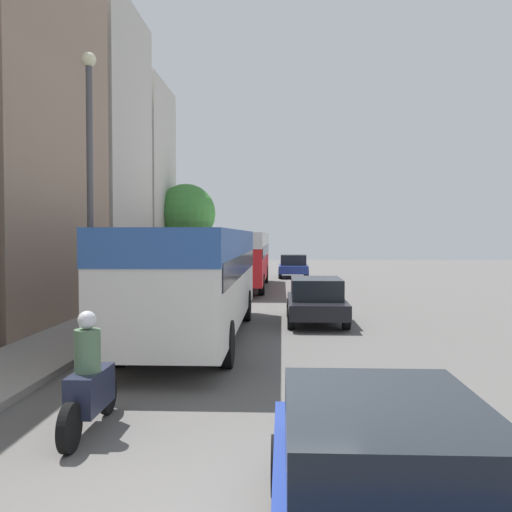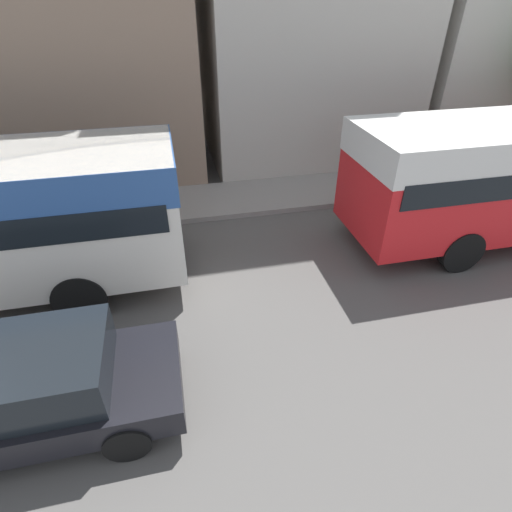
# 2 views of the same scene
# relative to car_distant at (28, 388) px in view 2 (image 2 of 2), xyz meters

# --- Properties ---
(car_distant) EXTENTS (1.85, 4.14, 1.42)m
(car_distant) POSITION_rel_car_distant_xyz_m (0.00, 0.00, 0.00)
(car_distant) COLOR black
(car_distant) RESTS_ON ground_plane
(pedestrian_near_curb) EXTENTS (0.34, 0.34, 1.60)m
(pedestrian_near_curb) POSITION_rel_car_distant_xyz_m (-5.97, 0.32, 0.22)
(pedestrian_near_curb) COLOR #232838
(pedestrian_near_curb) RESTS_ON sidewalk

